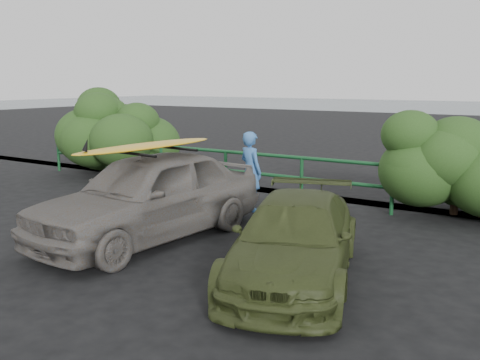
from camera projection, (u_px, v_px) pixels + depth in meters
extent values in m
plane|color=black|center=(98.00, 257.00, 8.15)|extent=(80.00, 80.00, 0.00)
imported|color=#605B55|center=(149.00, 195.00, 8.98)|extent=(2.17, 4.54, 1.50)
imported|color=#353F1B|center=(295.00, 239.00, 7.17)|extent=(2.62, 4.06, 1.10)
imported|color=#396CAC|center=(251.00, 171.00, 10.94)|extent=(0.70, 0.60, 1.64)
ellipsoid|color=gold|center=(147.00, 146.00, 8.83)|extent=(0.88, 2.98, 0.09)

